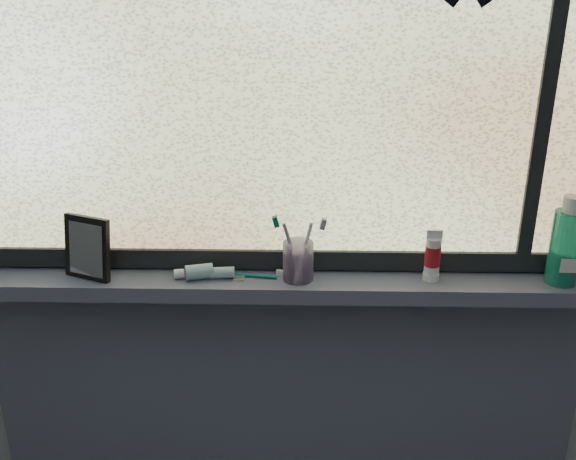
% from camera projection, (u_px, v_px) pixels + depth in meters
% --- Properties ---
extents(wall_back, '(3.00, 0.01, 2.50)m').
position_uv_depth(wall_back, '(284.00, 180.00, 1.58)').
color(wall_back, '#9EA3A8').
rests_on(wall_back, ground).
extents(windowsill, '(1.62, 0.14, 0.04)m').
position_uv_depth(windowsill, '(284.00, 284.00, 1.61)').
color(windowsill, '#52566E').
rests_on(windowsill, wall_back).
extents(sill_apron, '(1.62, 0.02, 0.98)m').
position_uv_depth(sill_apron, '(285.00, 433.00, 1.85)').
color(sill_apron, '#52566E').
rests_on(sill_apron, floor).
extents(window_pane, '(1.50, 0.01, 1.00)m').
position_uv_depth(window_pane, '(284.00, 66.00, 1.46)').
color(window_pane, silver).
rests_on(window_pane, wall_back).
extents(frame_bottom, '(1.60, 0.03, 0.05)m').
position_uv_depth(frame_bottom, '(284.00, 258.00, 1.63)').
color(frame_bottom, black).
rests_on(frame_bottom, windowsill).
extents(frame_mullion, '(0.03, 0.03, 1.00)m').
position_uv_depth(frame_mullion, '(550.00, 67.00, 1.44)').
color(frame_mullion, black).
rests_on(frame_mullion, wall_back).
extents(vanity_mirror, '(0.14, 0.11, 0.16)m').
position_uv_depth(vanity_mirror, '(87.00, 248.00, 1.57)').
color(vanity_mirror, black).
rests_on(vanity_mirror, windowsill).
extents(toothpaste_tube, '(0.22, 0.09, 0.04)m').
position_uv_depth(toothpaste_tube, '(208.00, 272.00, 1.59)').
color(toothpaste_tube, white).
rests_on(toothpaste_tube, windowsill).
extents(toothbrush_cup, '(0.08, 0.08, 0.10)m').
position_uv_depth(toothbrush_cup, '(298.00, 261.00, 1.57)').
color(toothbrush_cup, '#B197C7').
rests_on(toothbrush_cup, windowsill).
extents(toothbrush_lying, '(0.20, 0.05, 0.01)m').
position_uv_depth(toothbrush_lying, '(245.00, 274.00, 1.60)').
color(toothbrush_lying, '#0B645A').
rests_on(toothbrush_lying, windowsill).
extents(mouthwash_bottle, '(0.10, 0.10, 0.18)m').
position_uv_depth(mouthwash_bottle, '(566.00, 240.00, 1.53)').
color(mouthwash_bottle, '#21AE87').
rests_on(mouthwash_bottle, windowsill).
extents(cream_tube, '(0.05, 0.05, 0.09)m').
position_uv_depth(cream_tube, '(433.00, 254.00, 1.56)').
color(cream_tube, silver).
rests_on(cream_tube, windowsill).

